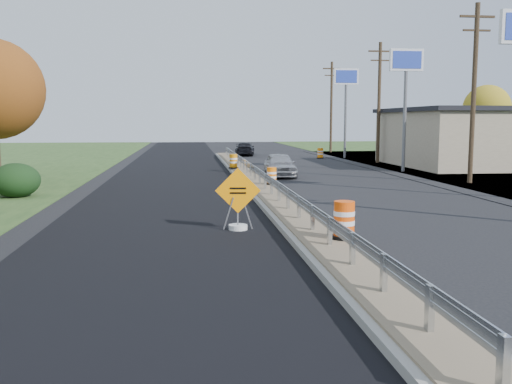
{
  "coord_description": "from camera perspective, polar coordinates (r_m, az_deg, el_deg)",
  "views": [
    {
      "loc": [
        -3.55,
        -19.81,
        3.34
      ],
      "look_at": [
        -1.4,
        -2.08,
        1.1
      ],
      "focal_mm": 40.0,
      "sensor_mm": 36.0,
      "label": 1
    }
  ],
  "objects": [
    {
      "name": "tree_far_yellow",
      "position": [
        61.4,
        22.08,
        7.75
      ],
      "size": [
        4.62,
        4.62,
        6.86
      ],
      "color": "#473523",
      "rests_on": "ground"
    },
    {
      "name": "utility_pole_smid",
      "position": [
        32.54,
        20.95,
        9.49
      ],
      "size": [
        1.9,
        0.26,
        9.4
      ],
      "color": "#473523",
      "rests_on": "ground"
    },
    {
      "name": "ground",
      "position": [
        20.4,
        3.21,
        -2.29
      ],
      "size": [
        140.0,
        140.0,
        0.0
      ],
      "primitive_type": "plane",
      "color": "black",
      "rests_on": "ground"
    },
    {
      "name": "milled_overlay",
      "position": [
        30.01,
        -8.48,
        0.69
      ],
      "size": [
        7.2,
        120.0,
        0.01
      ],
      "primitive_type": "cube",
      "color": "black",
      "rests_on": "ground"
    },
    {
      "name": "car_dark_far",
      "position": [
        55.02,
        -1.12,
        4.32
      ],
      "size": [
        2.33,
        4.51,
        1.25
      ],
      "primitive_type": "imported",
      "rotation": [
        0.0,
        0.0,
        3.0
      ],
      "color": "black",
      "rests_on": "ground"
    },
    {
      "name": "pylon_sign_north",
      "position": [
        51.85,
        8.99,
        10.53
      ],
      "size": [
        2.2,
        0.3,
        7.9
      ],
      "color": "slate",
      "rests_on": "ground"
    },
    {
      "name": "utility_pole_north",
      "position": [
        60.73,
        7.54,
        8.6
      ],
      "size": [
        1.9,
        0.26,
        9.4
      ],
      "color": "#473523",
      "rests_on": "ground"
    },
    {
      "name": "pylon_sign_mid",
      "position": [
        38.59,
        14.78,
        11.58
      ],
      "size": [
        2.2,
        0.3,
        7.9
      ],
      "color": "slate",
      "rests_on": "ground"
    },
    {
      "name": "barrel_shoulder_far",
      "position": [
        51.02,
        6.44,
        3.85
      ],
      "size": [
        0.63,
        0.63,
        0.92
      ],
      "color": "black",
      "rests_on": "ground"
    },
    {
      "name": "hedge_north",
      "position": [
        26.99,
        -22.9,
        1.1
      ],
      "size": [
        2.09,
        2.09,
        1.52
      ],
      "primitive_type": "ellipsoid",
      "color": "black",
      "rests_on": "ground"
    },
    {
      "name": "barrel_median_mid",
      "position": [
        27.91,
        1.58,
        1.58
      ],
      "size": [
        0.58,
        0.58,
        0.84
      ],
      "color": "black",
      "rests_on": "median"
    },
    {
      "name": "caution_sign",
      "position": [
        17.48,
        -1.82,
        -2.25
      ],
      "size": [
        1.39,
        0.58,
        1.92
      ],
      "rotation": [
        0.0,
        0.0,
        -0.1
      ],
      "color": "white",
      "rests_on": "ground"
    },
    {
      "name": "guardrail",
      "position": [
        29.15,
        0.12,
        2.01
      ],
      "size": [
        0.1,
        46.15,
        0.72
      ],
      "color": "silver",
      "rests_on": "median"
    },
    {
      "name": "utility_pole_nmid",
      "position": [
        46.35,
        12.2,
        8.96
      ],
      "size": [
        1.9,
        0.26,
        9.4
      ],
      "color": "#473523",
      "rests_on": "ground"
    },
    {
      "name": "car_silver",
      "position": [
        34.14,
        2.39,
        2.74
      ],
      "size": [
        1.82,
        4.25,
        1.43
      ],
      "primitive_type": "imported",
      "rotation": [
        0.0,
        0.0,
        -0.03
      ],
      "color": "#ABABB0",
      "rests_on": "ground"
    },
    {
      "name": "median",
      "position": [
        28.22,
        0.37,
        0.58
      ],
      "size": [
        1.6,
        55.0,
        0.23
      ],
      "color": "gray",
      "rests_on": "ground"
    },
    {
      "name": "barrel_median_near",
      "position": [
        15.25,
        8.8,
        -2.86
      ],
      "size": [
        0.68,
        0.68,
        1.0
      ],
      "color": "black",
      "rests_on": "median"
    },
    {
      "name": "barrel_median_far",
      "position": [
        37.32,
        -2.28,
        3.06
      ],
      "size": [
        0.64,
        0.64,
        0.94
      ],
      "color": "black",
      "rests_on": "median"
    }
  ]
}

